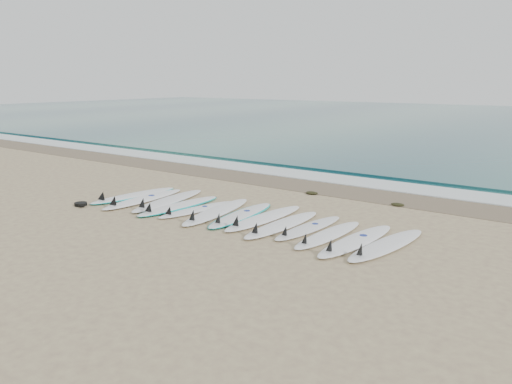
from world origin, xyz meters
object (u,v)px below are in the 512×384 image
Objects in this scene: surfboard_6 at (240,215)px; surfboard_12 at (385,245)px; leash_coil at (81,204)px; surfboard_0 at (133,195)px.

surfboard_6 is 3.64m from surfboard_12.
surfboard_12 is 5.98× the size of leash_coil.
surfboard_12 is at bearing -7.64° from surfboard_6.
surfboard_12 is (3.64, -0.11, 0.01)m from surfboard_6.
leash_coil is (-0.32, -1.44, -0.00)m from surfboard_0.
surfboard_6 reaches higher than leash_coil.
surfboard_6 is (3.68, 0.13, -0.00)m from surfboard_0.
surfboard_0 is 1.48m from leash_coil.
surfboard_6 is 4.31m from leash_coil.
leash_coil is at bearing -96.54° from surfboard_0.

